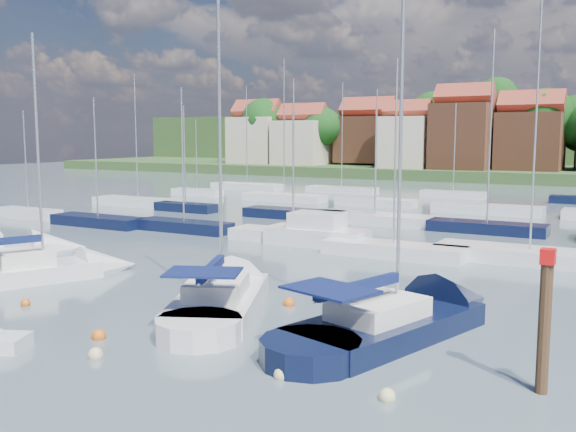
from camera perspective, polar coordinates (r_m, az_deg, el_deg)
The scene contains 13 objects.
ground at distance 60.37m, azimuth 15.77°, elevation -0.13°, with size 260.00×260.00×0.00m, color #4F616B.
sailboat_left at distance 35.59m, azimuth -20.01°, elevation -4.67°, with size 6.45×10.03×13.46m.
sailboat_centre at distance 28.92m, azimuth -5.50°, elevation -6.97°, with size 7.94×12.43×16.52m.
sailboat_navy at distance 25.57m, azimuth 11.16°, elevation -8.98°, with size 6.93×13.23×17.66m.
sailboat_far at distance 42.73m, azimuth -23.64°, elevation -2.95°, with size 8.03×10.68×14.30m.
timber_piling at distance 20.20m, azimuth 21.72°, elevation -11.31°, with size 0.40×0.40×6.49m.
buoy_c at distance 24.90m, azimuth -16.47°, elevation -10.42°, with size 0.53×0.53×0.53m, color #D85914.
buoy_d at distance 20.31m, azimuth -0.52°, elevation -14.21°, with size 0.53×0.53×0.53m, color beige.
buoy_e at distance 28.35m, azimuth 0.10°, elevation -7.95°, with size 0.51×0.51×0.51m, color #D85914.
buoy_f at distance 18.99m, azimuth 8.79°, elevation -15.86°, with size 0.49×0.49×0.49m, color beige.
buoy_g at distance 22.94m, azimuth -16.72°, elevation -11.96°, with size 0.50×0.50×0.50m, color beige.
buoy_h at distance 30.60m, azimuth -22.29°, elevation -7.37°, with size 0.42×0.42×0.42m, color #D85914.
marina_field at distance 55.20m, azimuth 16.51°, elevation -0.37°, with size 79.62×41.41×15.93m.
Camera 1 is at (13.99, -18.25, 7.41)m, focal length 40.00 mm.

